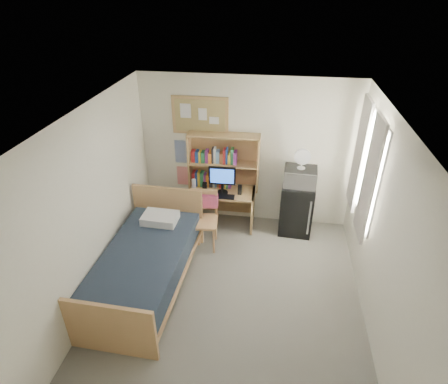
# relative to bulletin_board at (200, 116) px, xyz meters

# --- Properties ---
(floor) EXTENTS (3.60, 4.20, 0.02)m
(floor) POSITION_rel_bulletin_board_xyz_m (0.78, -2.08, -1.93)
(floor) COLOR gray
(floor) RESTS_ON ground
(ceiling) EXTENTS (3.60, 4.20, 0.02)m
(ceiling) POSITION_rel_bulletin_board_xyz_m (0.78, -2.08, 0.68)
(ceiling) COLOR silver
(ceiling) RESTS_ON wall_back
(wall_back) EXTENTS (3.60, 0.04, 2.60)m
(wall_back) POSITION_rel_bulletin_board_xyz_m (0.78, 0.02, -0.62)
(wall_back) COLOR white
(wall_back) RESTS_ON floor
(wall_front) EXTENTS (3.60, 0.04, 2.60)m
(wall_front) POSITION_rel_bulletin_board_xyz_m (0.78, -4.18, -0.62)
(wall_front) COLOR white
(wall_front) RESTS_ON floor
(wall_left) EXTENTS (0.04, 4.20, 2.60)m
(wall_left) POSITION_rel_bulletin_board_xyz_m (-1.02, -2.08, -0.62)
(wall_left) COLOR white
(wall_left) RESTS_ON floor
(wall_right) EXTENTS (0.04, 4.20, 2.60)m
(wall_right) POSITION_rel_bulletin_board_xyz_m (2.58, -2.08, -0.62)
(wall_right) COLOR white
(wall_right) RESTS_ON floor
(window_unit) EXTENTS (0.10, 1.40, 1.70)m
(window_unit) POSITION_rel_bulletin_board_xyz_m (2.53, -0.88, -0.32)
(window_unit) COLOR white
(window_unit) RESTS_ON wall_right
(curtain_left) EXTENTS (0.04, 0.55, 1.70)m
(curtain_left) POSITION_rel_bulletin_board_xyz_m (2.50, -1.28, -0.32)
(curtain_left) COLOR silver
(curtain_left) RESTS_ON wall_right
(curtain_right) EXTENTS (0.04, 0.55, 1.70)m
(curtain_right) POSITION_rel_bulletin_board_xyz_m (2.50, -0.48, -0.32)
(curtain_right) COLOR silver
(curtain_right) RESTS_ON wall_right
(bulletin_board) EXTENTS (0.94, 0.03, 0.64)m
(bulletin_board) POSITION_rel_bulletin_board_xyz_m (0.00, 0.00, 0.00)
(bulletin_board) COLOR tan
(bulletin_board) RESTS_ON wall_back
(poster_wave) EXTENTS (0.30, 0.01, 0.42)m
(poster_wave) POSITION_rel_bulletin_board_xyz_m (-0.32, 0.01, -0.67)
(poster_wave) COLOR #254595
(poster_wave) RESTS_ON wall_back
(poster_japan) EXTENTS (0.28, 0.01, 0.36)m
(poster_japan) POSITION_rel_bulletin_board_xyz_m (-0.32, 0.01, -1.14)
(poster_japan) COLOR red
(poster_japan) RESTS_ON wall_back
(desk) EXTENTS (1.11, 0.57, 0.69)m
(desk) POSITION_rel_bulletin_board_xyz_m (0.41, -0.28, -1.58)
(desk) COLOR tan
(desk) RESTS_ON floor
(desk_chair) EXTENTS (0.52, 0.52, 0.98)m
(desk_chair) POSITION_rel_bulletin_board_xyz_m (0.20, -0.95, -1.43)
(desk_chair) COLOR tan
(desk_chair) RESTS_ON floor
(mini_fridge) EXTENTS (0.57, 0.57, 0.92)m
(mini_fridge) POSITION_rel_bulletin_board_xyz_m (1.69, -0.27, -1.46)
(mini_fridge) COLOR black
(mini_fridge) RESTS_ON floor
(bed) EXTENTS (1.19, 2.26, 0.61)m
(bed) POSITION_rel_bulletin_board_xyz_m (-0.44, -1.98, -1.61)
(bed) COLOR #1C2633
(bed) RESTS_ON floor
(hutch) EXTENTS (1.20, 0.33, 0.98)m
(hutch) POSITION_rel_bulletin_board_xyz_m (0.41, -0.13, -0.74)
(hutch) COLOR tan
(hutch) RESTS_ON desk
(monitor) EXTENTS (0.45, 0.04, 0.48)m
(monitor) POSITION_rel_bulletin_board_xyz_m (0.42, -0.34, -0.99)
(monitor) COLOR black
(monitor) RESTS_ON desk
(keyboard) EXTENTS (0.46, 0.15, 0.02)m
(keyboard) POSITION_rel_bulletin_board_xyz_m (0.42, -0.48, -1.22)
(keyboard) COLOR black
(keyboard) RESTS_ON desk
(speaker_left) EXTENTS (0.07, 0.07, 0.17)m
(speaker_left) POSITION_rel_bulletin_board_xyz_m (0.12, -0.35, -1.15)
(speaker_left) COLOR black
(speaker_left) RESTS_ON desk
(speaker_right) EXTENTS (0.07, 0.07, 0.17)m
(speaker_right) POSITION_rel_bulletin_board_xyz_m (0.72, -0.34, -1.15)
(speaker_right) COLOR black
(speaker_right) RESTS_ON desk
(water_bottle) EXTENTS (0.07, 0.07, 0.25)m
(water_bottle) POSITION_rel_bulletin_board_xyz_m (-0.06, -0.39, -1.11)
(water_bottle) COLOR white
(water_bottle) RESTS_ON desk
(hoodie) EXTENTS (0.45, 0.17, 0.21)m
(hoodie) POSITION_rel_bulletin_board_xyz_m (0.19, -0.75, -1.16)
(hoodie) COLOR #D45076
(hoodie) RESTS_ON desk_chair
(microwave) EXTENTS (0.54, 0.43, 0.30)m
(microwave) POSITION_rel_bulletin_board_xyz_m (1.69, -0.29, -0.85)
(microwave) COLOR #B4B5B9
(microwave) RESTS_ON mini_fridge
(desk_fan) EXTENTS (0.27, 0.27, 0.32)m
(desk_fan) POSITION_rel_bulletin_board_xyz_m (1.69, -0.29, -0.54)
(desk_fan) COLOR white
(desk_fan) RESTS_ON microwave
(pillow) EXTENTS (0.54, 0.39, 0.13)m
(pillow) POSITION_rel_bulletin_board_xyz_m (-0.42, -1.23, -1.25)
(pillow) COLOR white
(pillow) RESTS_ON bed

